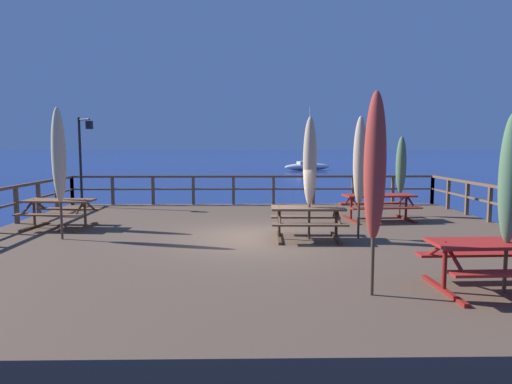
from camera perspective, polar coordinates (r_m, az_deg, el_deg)
ground_plane at (r=11.27m, az=0.09°, el=-9.89°), size 600.00×600.00×0.00m
wooden_deck at (r=11.16m, az=0.09°, el=-7.79°), size 13.84×12.63×0.85m
railing_waterside_far at (r=17.08m, az=-0.31°, el=0.89°), size 13.64×0.10×1.09m
picnic_table_mid_left at (r=7.89m, az=28.62°, el=-6.89°), size 2.23×1.47×0.78m
picnic_table_back_left at (r=10.82m, az=6.49°, el=-3.00°), size 1.75×1.45×0.78m
picnic_table_mid_centre at (r=13.29m, az=-23.39°, el=-1.79°), size 1.89×1.55×0.78m
picnic_table_back_right at (r=13.93m, az=15.12°, el=-1.14°), size 2.17×1.58×0.78m
patio_umbrella_tall_back_left at (r=7.67m, az=29.21°, el=1.35°), size 0.32×0.32×2.68m
patio_umbrella_short_front at (r=10.68m, az=6.75°, el=3.77°), size 0.32×0.32×2.88m
patio_umbrella_tall_mid_right at (r=13.20m, az=-23.44°, el=3.28°), size 0.32×0.32×2.72m
patio_umbrella_tall_mid_left at (r=15.00m, az=17.69°, el=3.19°), size 0.32×0.32×2.50m
patio_umbrella_tall_back_right at (r=6.78m, az=14.65°, el=3.05°), size 0.32×0.32×2.99m
patio_umbrella_short_mid at (r=11.56m, az=-23.45°, el=4.17°), size 0.32×0.32×3.10m
patio_umbrella_tall_front at (r=11.03m, az=12.87°, el=3.79°), size 0.32×0.32×2.89m
lamp_post_hooked at (r=17.37m, az=-20.77°, el=5.15°), size 0.61×0.44×3.20m
sailboat_distant at (r=56.31m, az=6.41°, el=3.21°), size 6.22×3.58×7.72m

